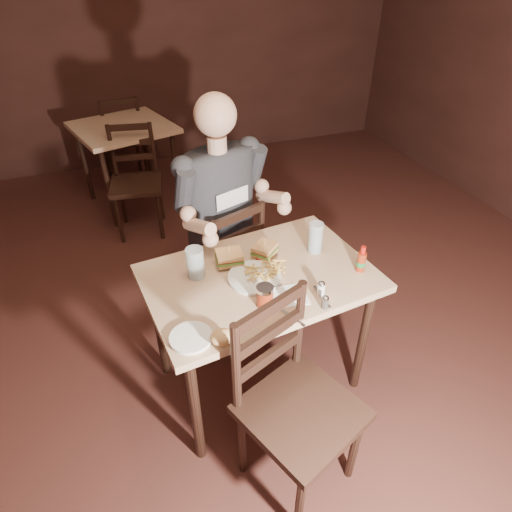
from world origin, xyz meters
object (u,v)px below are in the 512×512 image
object	(u,v)px
bg_chair_far	(122,139)
glass_right	(315,238)
chair_near	(301,412)
dinner_plate	(254,278)
syrup_dispenser	(265,296)
chair_far	(222,261)
side_plate	(191,338)
diner	(224,189)
main_table	(259,290)
bg_table	(124,135)
glass_left	(195,263)
hot_sauce	(362,259)
bg_chair_near	(136,184)

from	to	relation	value
bg_chair_far	glass_right	size ratio (longest dim) A/B	5.41
bg_chair_far	glass_right	bearing A→B (deg)	97.54
chair_near	dinner_plate	world-z (taller)	chair_near
syrup_dispenser	glass_right	bearing A→B (deg)	30.71
chair_far	side_plate	world-z (taller)	chair_far
diner	chair_near	bearing A→B (deg)	-110.26
main_table	bg_table	size ratio (longest dim) A/B	1.17
main_table	glass_right	size ratio (longest dim) A/B	6.94
main_table	side_plate	world-z (taller)	side_plate
glass_right	syrup_dispenser	bearing A→B (deg)	-142.90
glass_right	main_table	bearing A→B (deg)	-165.03
glass_left	chair_near	bearing A→B (deg)	-69.33
side_plate	bg_table	bearing A→B (deg)	89.80
bg_table	syrup_dispenser	size ratio (longest dim) A/B	9.67
main_table	hot_sauce	size ratio (longest dim) A/B	8.28
diner	glass_right	distance (m)	0.59
diner	side_plate	distance (m)	0.95
hot_sauce	chair_far	bearing A→B (deg)	124.41
bg_chair_near	chair_far	bearing A→B (deg)	-63.54
glass_right	bg_chair_far	bearing A→B (deg)	104.35
main_table	syrup_dispenser	world-z (taller)	syrup_dispenser
hot_sauce	glass_left	bearing A→B (deg)	163.00
dinner_plate	side_plate	world-z (taller)	dinner_plate
diner	syrup_dispenser	size ratio (longest dim) A/B	10.01
bg_chair_far	bg_chair_near	distance (m)	1.10
main_table	bg_chair_far	world-z (taller)	bg_chair_far
bg_chair_near	side_plate	size ratio (longest dim) A/B	5.26
main_table	bg_chair_far	distance (m)	3.01
bg_chair_far	side_plate	world-z (taller)	bg_chair_far
main_table	side_plate	size ratio (longest dim) A/B	6.79
bg_chair_far	syrup_dispenser	xyz separation A→B (m)	(0.35, -3.18, 0.37)
bg_table	bg_chair_far	distance (m)	0.60
chair_far	syrup_dispenser	xyz separation A→B (m)	(-0.03, -0.80, 0.38)
bg_chair_near	glass_right	bearing A→B (deg)	-57.33
bg_table	bg_chair_far	xyz separation A→B (m)	(0.00, 0.55, -0.23)
bg_table	chair_near	world-z (taller)	chair_near
bg_chair_far	chair_near	bearing A→B (deg)	89.10
chair_far	glass_left	distance (m)	0.69
main_table	syrup_dispenser	distance (m)	0.26
chair_near	bg_chair_near	size ratio (longest dim) A/B	1.07
chair_near	bg_chair_near	xyz separation A→B (m)	(-0.37, 2.46, -0.03)
main_table	glass_left	bearing A→B (deg)	161.00
main_table	bg_table	xyz separation A→B (m)	(-0.40, 2.43, 0.00)
bg_chair_near	diner	world-z (taller)	diner
chair_near	diner	xyz separation A→B (m)	(0.02, 1.13, 0.49)
glass_right	syrup_dispenser	xyz separation A→B (m)	(-0.39, -0.30, -0.03)
main_table	glass_right	distance (m)	0.39
chair_far	bg_chair_near	bearing A→B (deg)	-92.88
syrup_dispenser	bg_chair_far	bearing A→B (deg)	89.81
bg_table	main_table	bearing A→B (deg)	-80.68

